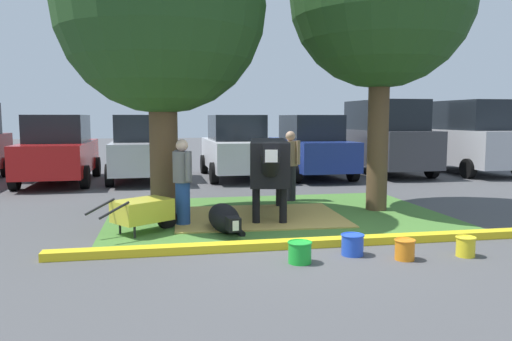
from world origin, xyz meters
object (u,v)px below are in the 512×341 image
object	(u,v)px
bucket_orange	(405,249)
sedan_silver	(143,148)
person_handler	(182,180)
sedan_red	(59,150)
shade_tree_left	(161,9)
suv_dark_grey	(384,137)
person_visitor_near	(290,164)
bucket_green	(300,252)
suv_black	(467,137)
bucket_blue	(352,244)
bucket_yellow	(466,246)
hatchback_white	(236,147)
wheelbarrow	(144,211)
calf_lying	(225,218)
sedan_blue	(310,147)
cow_holstein	(269,162)

from	to	relation	value
bucket_orange	sedan_silver	xyz separation A→B (m)	(-3.85, 9.67, 0.83)
person_handler	sedan_red	distance (m)	7.49
shade_tree_left	suv_dark_grey	bearing A→B (deg)	40.29
person_handler	bucket_orange	xyz separation A→B (m)	(2.91, -2.70, -0.69)
person_handler	person_visitor_near	distance (m)	3.40
bucket_green	suv_black	distance (m)	12.88
person_visitor_near	suv_dark_grey	distance (m)	6.73
bucket_blue	sedan_silver	xyz separation A→B (m)	(-3.23, 9.32, 0.83)
shade_tree_left	bucket_yellow	distance (m)	6.60
shade_tree_left	bucket_yellow	bearing A→B (deg)	-39.86
person_handler	sedan_red	xyz separation A→B (m)	(-3.37, 6.68, 0.15)
bucket_orange	hatchback_white	world-z (taller)	hatchback_white
person_visitor_near	bucket_blue	size ratio (longest dim) A/B	4.89
shade_tree_left	hatchback_white	size ratio (longest dim) A/B	1.34
person_handler	sedan_red	bearing A→B (deg)	116.76
person_visitor_near	bucket_green	xyz separation A→B (m)	(-1.12, -4.80, -0.72)
bucket_blue	wheelbarrow	bearing A→B (deg)	147.30
bucket_yellow	suv_dark_grey	distance (m)	10.43
person_visitor_near	bucket_yellow	world-z (taller)	person_visitor_near
bucket_yellow	sedan_silver	distance (m)	10.82
shade_tree_left	wheelbarrow	xyz separation A→B (m)	(-0.36, -1.21, -3.55)
person_visitor_near	bucket_blue	world-z (taller)	person_visitor_near
calf_lying	person_handler	world-z (taller)	person_handler
person_handler	person_visitor_near	xyz separation A→B (m)	(2.57, 2.22, 0.04)
shade_tree_left	sedan_red	distance (m)	7.29
person_handler	suv_dark_grey	xyz separation A→B (m)	(7.18, 7.11, 0.43)
calf_lying	suv_dark_grey	distance (m)	10.14
wheelbarrow	bucket_orange	distance (m)	4.23
sedan_silver	sedan_blue	xyz separation A→B (m)	(5.38, -0.21, 0.00)
person_handler	shade_tree_left	bearing A→B (deg)	112.62
suv_dark_grey	bucket_yellow	bearing A→B (deg)	-108.84
bucket_yellow	sedan_silver	size ratio (longest dim) A/B	0.06
calf_lying	bucket_blue	world-z (taller)	calf_lying
sedan_silver	cow_holstein	bearing A→B (deg)	-67.68
person_visitor_near	cow_holstein	bearing A→B (deg)	-117.41
wheelbarrow	bucket_orange	xyz separation A→B (m)	(3.58, -2.25, -0.24)
person_visitor_near	hatchback_white	bearing A→B (deg)	96.69
bucket_blue	sedan_red	bearing A→B (deg)	122.05
calf_lying	wheelbarrow	size ratio (longest dim) A/B	0.90
person_handler	sedan_silver	size ratio (longest dim) A/B	0.35
shade_tree_left	bucket_orange	xyz separation A→B (m)	(3.22, -3.46, -3.79)
bucket_orange	suv_black	xyz separation A→B (m)	(7.26, 9.54, 1.12)
wheelbarrow	bucket_green	distance (m)	3.01
bucket_orange	suv_black	size ratio (longest dim) A/B	0.06
person_visitor_near	bucket_blue	xyz separation A→B (m)	(-0.28, -4.57, -0.72)
calf_lying	bucket_orange	distance (m)	3.06
bucket_yellow	calf_lying	bearing A→B (deg)	146.34
bucket_green	bucket_orange	world-z (taller)	bucket_green
bucket_yellow	person_handler	bearing A→B (deg)	144.76
cow_holstein	sedan_red	size ratio (longest dim) A/B	0.70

